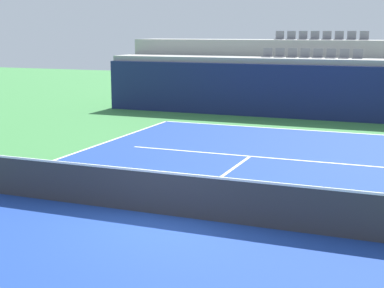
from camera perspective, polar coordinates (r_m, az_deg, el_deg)
ground_plane at (r=12.54m, az=-2.44°, el=-7.11°), size 80.00×80.00×0.00m
court_surface at (r=12.54m, az=-2.44°, el=-7.09°), size 11.00×24.00×0.01m
baseline_far at (r=23.65m, az=9.54°, el=1.47°), size 11.00×0.10×0.00m
service_line_far at (r=18.36m, az=5.79°, el=-1.22°), size 8.26×0.10×0.00m
centre_service_line at (r=15.39m, az=2.47°, el=-3.60°), size 0.10×6.40×0.00m
back_wall at (r=26.41m, az=11.04°, el=5.06°), size 19.63×0.30×2.43m
stands_tier_lower at (r=27.72m, az=11.58°, el=5.58°), size 19.63×2.40×2.69m
stands_tier_upper at (r=30.04m, az=12.45°, el=6.73°), size 19.63×2.40×3.48m
seating_row_lower at (r=27.72m, az=11.74°, el=8.62°), size 4.65×0.44×0.44m
seating_row_upper at (r=30.06m, az=12.63°, el=10.29°), size 4.65×0.44×0.44m
tennis_net at (r=12.39m, az=-2.46°, el=-4.88°), size 11.08×0.08×1.07m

